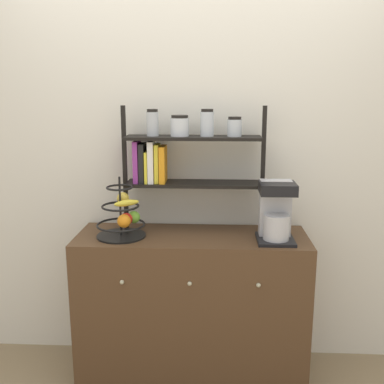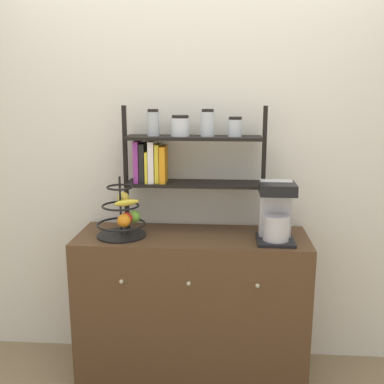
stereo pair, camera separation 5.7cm
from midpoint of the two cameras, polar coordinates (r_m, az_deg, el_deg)
The scene contains 5 objects.
wall_back at distance 2.78m, azimuth 1.00°, elevation 4.34°, with size 7.00×0.05×2.60m, color silver.
sideboard at distance 2.78m, azimuth 0.59°, elevation -14.26°, with size 1.34×0.48×0.89m.
coffee_maker at distance 2.53m, azimuth 11.24°, elevation -2.51°, with size 0.20×0.23×0.33m.
fruit_stand at distance 2.59m, azimuth -8.09°, elevation -3.13°, with size 0.28×0.28×0.35m.
shelf_hutch at distance 2.64m, azimuth -1.13°, elevation 4.90°, with size 0.84×0.20×0.74m.
Camera 2 is at (0.19, -2.25, 1.70)m, focal length 42.00 mm.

